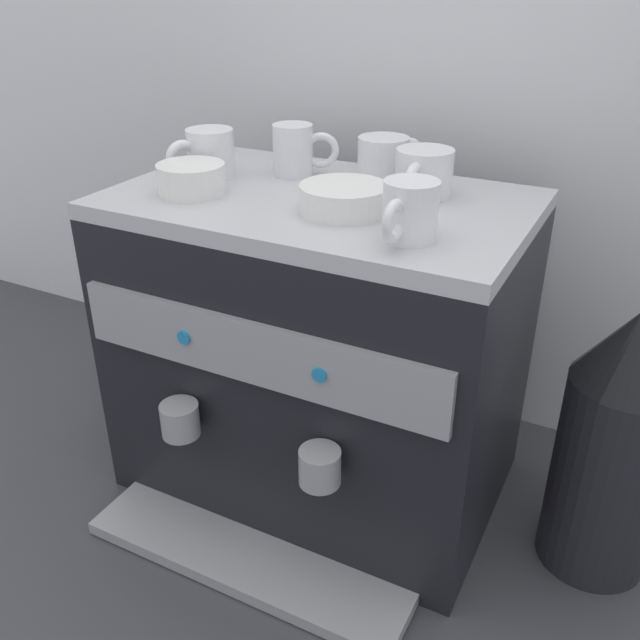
# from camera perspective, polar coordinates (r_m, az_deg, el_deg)

# --- Properties ---
(ground_plane) EXTENTS (4.00, 4.00, 0.00)m
(ground_plane) POSITION_cam_1_polar(r_m,az_deg,el_deg) (1.25, -0.00, -12.43)
(ground_plane) COLOR #38383D
(tiled_backsplash_wall) EXTENTS (2.80, 0.03, 1.15)m
(tiled_backsplash_wall) POSITION_cam_1_polar(r_m,az_deg,el_deg) (1.28, 7.18, 17.18)
(tiled_backsplash_wall) COLOR silver
(tiled_backsplash_wall) RESTS_ON ground_plane
(espresso_machine) EXTENTS (0.60, 0.49, 0.50)m
(espresso_machine) POSITION_cam_1_polar(r_m,az_deg,el_deg) (1.10, -0.10, -2.55)
(espresso_machine) COLOR black
(espresso_machine) RESTS_ON ground_plane
(ceramic_cup_0) EXTENTS (0.08, 0.12, 0.07)m
(ceramic_cup_0) POSITION_cam_1_polar(r_m,az_deg,el_deg) (1.00, 8.53, 11.93)
(ceramic_cup_0) COLOR white
(ceramic_cup_0) RESTS_ON espresso_machine
(ceramic_cup_1) EXTENTS (0.08, 0.11, 0.06)m
(ceramic_cup_1) POSITION_cam_1_polar(r_m,az_deg,el_deg) (1.08, 5.42, 13.24)
(ceramic_cup_1) COLOR white
(ceramic_cup_1) RESTS_ON espresso_machine
(ceramic_cup_2) EXTENTS (0.07, 0.11, 0.07)m
(ceramic_cup_2) POSITION_cam_1_polar(r_m,az_deg,el_deg) (0.83, 7.37, 8.92)
(ceramic_cup_2) COLOR white
(ceramic_cup_2) RESTS_ON espresso_machine
(ceramic_cup_3) EXTENTS (0.07, 0.11, 0.07)m
(ceramic_cup_3) POSITION_cam_1_polar(r_m,az_deg,el_deg) (1.10, -9.24, 13.47)
(ceramic_cup_3) COLOR white
(ceramic_cup_3) RESTS_ON espresso_machine
(ceramic_cup_4) EXTENTS (0.10, 0.07, 0.08)m
(ceramic_cup_4) POSITION_cam_1_polar(r_m,az_deg,el_deg) (1.10, -2.03, 13.89)
(ceramic_cup_4) COLOR white
(ceramic_cup_4) RESTS_ON espresso_machine
(ceramic_bowl_0) EXTENTS (0.12, 0.12, 0.04)m
(ceramic_bowl_0) POSITION_cam_1_polar(r_m,az_deg,el_deg) (0.93, 1.98, 9.97)
(ceramic_bowl_0) COLOR white
(ceramic_bowl_0) RESTS_ON espresso_machine
(ceramic_bowl_1) EXTENTS (0.10, 0.10, 0.04)m
(ceramic_bowl_1) POSITION_cam_1_polar(r_m,az_deg,el_deg) (1.02, -10.60, 11.36)
(ceramic_bowl_1) COLOR white
(ceramic_bowl_1) RESTS_ON espresso_machine
(coffee_grinder) EXTENTS (0.16, 0.16, 0.42)m
(coffee_grinder) POSITION_cam_1_polar(r_m,az_deg,el_deg) (1.05, 23.26, -9.30)
(coffee_grinder) COLOR black
(coffee_grinder) RESTS_ON ground_plane
(milk_pitcher) EXTENTS (0.09, 0.09, 0.13)m
(milk_pitcher) POSITION_cam_1_polar(r_m,az_deg,el_deg) (1.43, -15.20, -4.53)
(milk_pitcher) COLOR #B7B7BC
(milk_pitcher) RESTS_ON ground_plane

